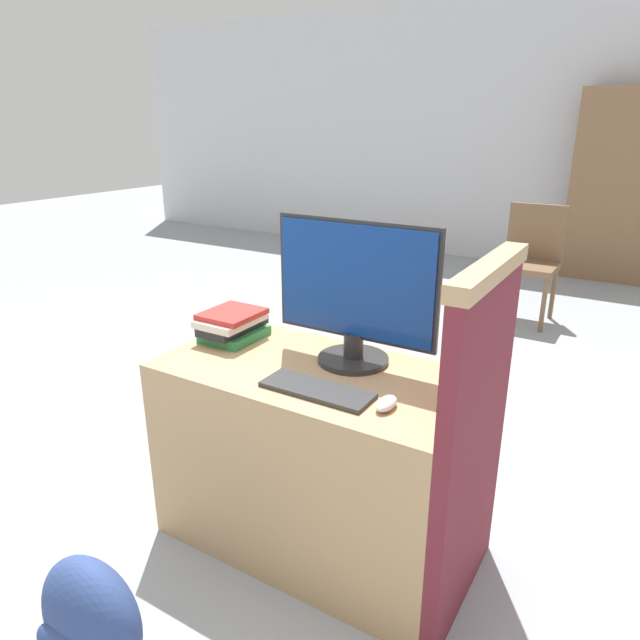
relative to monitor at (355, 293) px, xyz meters
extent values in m
plane|color=#93999E|center=(-0.09, -0.42, -0.98)|extent=(20.00, 20.00, 0.00)
cube|color=silver|center=(-0.09, 4.94, 0.42)|extent=(12.00, 0.06, 2.80)
cube|color=tan|center=(-0.09, -0.13, -0.62)|extent=(1.10, 0.59, 0.72)
cube|color=maroon|center=(0.49, -0.13, -0.41)|extent=(0.05, 0.59, 1.13)
cube|color=tan|center=(0.49, -0.13, 0.18)|extent=(0.07, 0.59, 0.05)
cylinder|color=#282828|center=(0.00, 0.00, -0.25)|extent=(0.26, 0.26, 0.02)
cylinder|color=#282828|center=(0.00, 0.00, -0.20)|extent=(0.07, 0.07, 0.09)
cube|color=#282828|center=(0.00, 0.00, 0.04)|extent=(0.61, 0.01, 0.42)
cube|color=navy|center=(0.00, 0.00, 0.04)|extent=(0.59, 0.02, 0.39)
cube|color=#2D2D2D|center=(0.02, -0.28, -0.25)|extent=(0.37, 0.13, 0.02)
ellipsoid|color=silver|center=(0.25, -0.26, -0.24)|extent=(0.05, 0.10, 0.04)
cube|color=#2D7F42|center=(-0.51, -0.04, -0.24)|extent=(0.19, 0.23, 0.04)
cube|color=#232328|center=(-0.52, -0.04, -0.21)|extent=(0.15, 0.28, 0.03)
cube|color=silver|center=(-0.52, -0.06, -0.18)|extent=(0.19, 0.25, 0.03)
cube|color=#B72D28|center=(-0.51, -0.06, -0.15)|extent=(0.20, 0.22, 0.02)
ellipsoid|color=navy|center=(-0.33, -0.95, -0.78)|extent=(0.35, 0.20, 0.39)
cylinder|color=brown|center=(-0.19, 2.72, -0.77)|extent=(0.04, 0.04, 0.43)
cylinder|color=brown|center=(0.19, 2.72, -0.77)|extent=(0.04, 0.04, 0.43)
cylinder|color=brown|center=(-0.19, 3.10, -0.77)|extent=(0.04, 0.04, 0.43)
cylinder|color=brown|center=(0.19, 3.10, -0.77)|extent=(0.04, 0.04, 0.43)
cube|color=brown|center=(0.00, 2.91, -0.53)|extent=(0.44, 0.44, 0.05)
cube|color=brown|center=(0.00, 3.11, -0.28)|extent=(0.44, 0.04, 0.44)
cube|color=#846042|center=(0.44, 4.70, -0.06)|extent=(0.91, 0.32, 1.84)
camera|label=1|loc=(0.88, -1.68, 0.57)|focal=32.00mm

